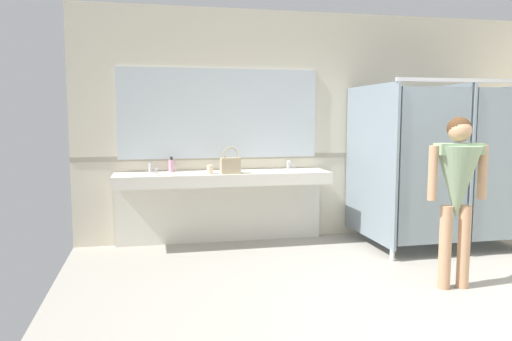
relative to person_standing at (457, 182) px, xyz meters
The scene contains 10 objects.
ground_plane 1.21m from the person_standing, 116.20° to the right, with size 6.60×6.15×0.10m, color #9E998E.
wall_back 2.31m from the person_standing, 97.27° to the left, with size 6.60×0.12×2.86m, color beige.
wall_back_tile_band 2.21m from the person_standing, 97.48° to the left, with size 6.60×0.01×0.06m, color #9E937F.
vanity_counter 2.72m from the person_standing, 132.43° to the left, with size 2.55×0.54×1.00m.
mirror_panel 2.91m from the person_standing, 129.87° to the left, with size 2.45×0.02×1.09m, color silver.
bathroom_stalls 1.52m from the person_standing, 60.13° to the left, with size 1.85×1.34×1.96m.
person_standing is the anchor object (origin of this frame).
handbag 2.49m from the person_standing, 134.80° to the left, with size 0.22×0.14×0.31m.
soap_dispenser 3.18m from the person_standing, 139.53° to the left, with size 0.07×0.07×0.18m.
paper_cup 2.67m from the person_standing, 138.25° to the left, with size 0.07×0.07×0.10m, color beige.
Camera 1 is at (-2.40, -3.31, 1.56)m, focal length 34.80 mm.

